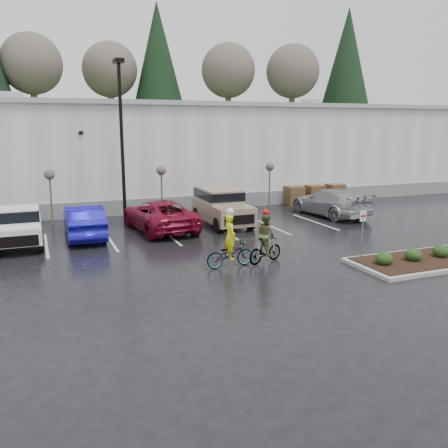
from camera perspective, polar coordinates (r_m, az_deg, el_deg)
name	(u,v)px	position (r m, az deg, el deg)	size (l,w,h in m)	color
ground	(284,273)	(18.75, 7.19, -5.82)	(120.00, 120.00, 0.00)	black
warehouse	(151,151)	(38.64, -8.76, 8.72)	(60.50, 15.50, 7.20)	silver
wooded_ridge	(109,147)	(61.28, -13.71, 9.03)	(80.00, 25.00, 6.00)	#293F1A
lamppost	(121,124)	(28.00, -12.27, 11.63)	(0.50, 1.00, 9.22)	black
sapling_west	(50,178)	(28.76, -20.25, 5.26)	(0.60, 0.60, 3.20)	#553222
sapling_mid	(161,173)	(29.65, -7.56, 6.06)	(0.60, 0.60, 3.20)	#553222
sapling_east	(270,169)	(32.31, 5.52, 6.58)	(0.60, 0.60, 3.20)	#553222
pallet_stack_a	(294,195)	(34.61, 8.39, 3.44)	(1.20, 1.20, 1.35)	#553222
pallet_stack_b	(314,194)	(35.49, 10.77, 3.56)	(1.20, 1.20, 1.35)	#553222
pallet_stack_c	(335,193)	(36.48, 13.16, 3.68)	(1.20, 1.20, 1.35)	#553222
curb_island	(440,259)	(22.18, 24.58, -3.85)	(8.00, 3.00, 0.15)	gray
mulch_bed	(441,257)	(22.16, 24.60, -3.61)	(7.60, 2.60, 0.04)	black
shrub_a	(384,259)	(20.07, 18.70, -3.96)	(0.70, 0.70, 0.52)	#153312
shrub_b	(413,255)	(21.06, 21.82, -3.46)	(0.70, 0.70, 0.52)	#153312
shrub_c	(441,251)	(22.10, 24.66, -3.00)	(0.70, 0.70, 0.52)	#153312
fire_lane_sign	(362,229)	(20.61, 16.32, -0.56)	(0.30, 0.05, 2.20)	gray
pickup_white	(19,225)	(24.66, -23.47, -0.09)	(2.10, 5.20, 1.96)	silver
car_blue	(84,221)	(25.14, -16.50, 0.31)	(1.80, 5.16, 1.70)	#100C8B
car_red	(159,215)	(26.07, -7.77, 1.07)	(2.78, 6.02, 1.67)	maroon
suv_tan	(222,207)	(27.24, -0.22, 2.05)	(2.20, 5.10, 2.06)	gray
car_far_silver	(330,202)	(30.76, 12.66, 2.58)	(2.41, 5.94, 1.72)	#A1A4A9
cyclist_hivis	(230,249)	(19.15, 0.72, -3.03)	(2.03, 0.77, 2.43)	#3F3F44
cyclist_olive	(265,243)	(19.77, 5.01, -2.33)	(1.83, 1.05, 2.28)	#3F3F44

